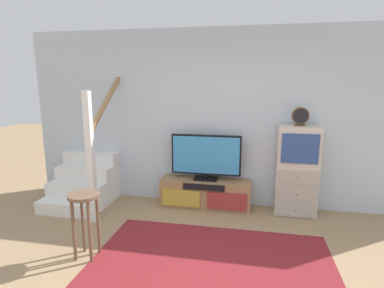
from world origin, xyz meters
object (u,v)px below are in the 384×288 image
(desk_clock, at_px, (300,117))
(bar_stool_near, at_px, (85,211))
(media_console, at_px, (205,193))
(side_cabinet, at_px, (297,171))
(television, at_px, (206,156))

(desk_clock, distance_m, bar_stool_near, 3.04)
(media_console, xyz_separation_m, side_cabinet, (1.33, 0.01, 0.44))
(side_cabinet, relative_size, bar_stool_near, 1.77)
(television, bearing_deg, desk_clock, -1.24)
(television, height_order, side_cabinet, side_cabinet)
(media_console, distance_m, side_cabinet, 1.40)
(television, height_order, bar_stool_near, television)
(media_console, relative_size, television, 1.30)
(television, height_order, desk_clock, desk_clock)
(bar_stool_near, bearing_deg, desk_clock, 34.30)
(television, bearing_deg, media_console, -90.00)
(media_console, height_order, desk_clock, desk_clock)
(desk_clock, relative_size, bar_stool_near, 0.35)
(desk_clock, bearing_deg, television, 178.76)
(television, xyz_separation_m, desk_clock, (1.32, -0.03, 0.63))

